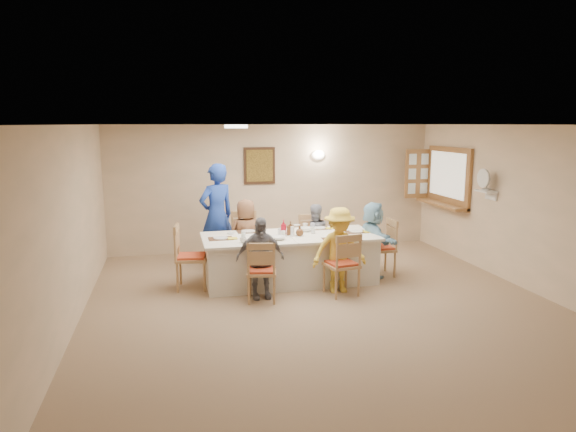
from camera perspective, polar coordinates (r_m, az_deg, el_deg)
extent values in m
plane|color=#8F745C|center=(7.26, 4.09, -10.05)|extent=(7.00, 7.00, 0.00)
plane|color=#C0AB8D|center=(10.29, -1.55, 3.16)|extent=(6.50, 0.00, 6.50)
plane|color=#C0AB8D|center=(3.84, 20.08, -9.62)|extent=(6.50, 0.00, 6.50)
plane|color=#C0AB8D|center=(6.74, -23.23, -1.42)|extent=(0.00, 7.00, 7.00)
plane|color=#C0AB8D|center=(8.47, 25.73, 0.63)|extent=(0.00, 7.00, 7.00)
plane|color=white|center=(6.81, 4.36, 10.09)|extent=(7.00, 7.00, 0.00)
cube|color=#3A1F14|center=(10.16, -3.20, 5.61)|extent=(0.62, 0.04, 0.72)
cube|color=black|center=(10.13, -3.17, 5.60)|extent=(0.52, 0.02, 0.62)
ellipsoid|color=white|center=(10.38, 3.40, 6.82)|extent=(0.26, 0.09, 0.18)
cylinder|color=white|center=(8.07, -5.79, 9.87)|extent=(0.36, 0.36, 0.05)
cube|color=brown|center=(10.38, 17.41, 4.15)|extent=(0.06, 1.50, 1.15)
cube|color=brown|center=(10.38, 16.68, 1.27)|extent=(0.30, 1.50, 0.05)
cube|color=brown|center=(10.92, 14.22, 4.58)|extent=(0.55, 0.04, 1.00)
cube|color=white|center=(9.21, 21.16, 2.59)|extent=(0.22, 0.36, 0.03)
cube|color=white|center=(8.26, 0.19, -4.74)|extent=(2.77, 1.17, 0.76)
imported|color=brown|center=(8.74, -4.66, -2.23)|extent=(0.72, 0.56, 1.27)
imported|color=gray|center=(9.01, 2.92, -2.26)|extent=(0.56, 0.44, 1.14)
imported|color=slate|center=(7.45, -3.12, -4.68)|extent=(0.71, 0.32, 1.20)
imported|color=yellow|center=(7.72, 5.70, -3.80)|extent=(0.85, 0.51, 1.30)
imported|color=#8BBFDE|center=(8.63, 9.42, -2.54)|extent=(1.18, 0.42, 1.25)
imported|color=#1E3DA5|center=(9.10, -7.93, 0.03)|extent=(1.02, 0.97, 1.84)
cube|color=#472B19|center=(7.66, -3.47, -3.01)|extent=(0.32, 0.24, 0.01)
cylinder|color=white|center=(7.65, -3.47, -2.94)|extent=(0.23, 0.23, 0.01)
cube|color=yellow|center=(7.64, -2.07, -2.97)|extent=(0.13, 0.13, 0.01)
cube|color=#472B19|center=(7.94, 5.12, -2.56)|extent=(0.34, 0.26, 0.01)
cylinder|color=white|center=(7.93, 5.12, -2.48)|extent=(0.24, 0.24, 0.02)
cube|color=yellow|center=(7.95, 6.46, -2.51)|extent=(0.14, 0.14, 0.01)
cube|color=#472B19|center=(8.47, -4.42, -1.74)|extent=(0.37, 0.28, 0.01)
cylinder|color=white|center=(8.46, -4.42, -1.67)|extent=(0.23, 0.23, 0.01)
cube|color=yellow|center=(8.44, -3.16, -1.71)|extent=(0.14, 0.14, 0.01)
cube|color=#472B19|center=(8.72, 3.40, -1.37)|extent=(0.37, 0.28, 0.01)
cylinder|color=white|center=(8.72, 3.41, -1.31)|extent=(0.25, 0.25, 0.02)
cube|color=yellow|center=(8.72, 4.63, -1.34)|extent=(0.14, 0.14, 0.01)
cube|color=#472B19|center=(8.00, -7.51, -2.50)|extent=(0.37, 0.28, 0.01)
cylinder|color=white|center=(8.00, -7.51, -2.43)|extent=(0.23, 0.23, 0.01)
cube|color=yellow|center=(7.97, -6.18, -2.47)|extent=(0.14, 0.14, 0.01)
cube|color=#472B19|center=(8.49, 7.57, -1.76)|extent=(0.35, 0.26, 0.01)
cylinder|color=white|center=(8.49, 7.58, -1.69)|extent=(0.22, 0.22, 0.01)
cube|color=yellow|center=(8.51, 8.83, -1.72)|extent=(0.14, 0.14, 0.01)
imported|color=white|center=(7.70, -5.00, -2.67)|extent=(0.11, 0.11, 0.08)
imported|color=white|center=(8.73, 1.92, -1.09)|extent=(0.14, 0.14, 0.08)
imported|color=white|center=(7.86, -1.06, -2.46)|extent=(0.35, 0.35, 0.05)
imported|color=white|center=(8.47, 1.96, -1.49)|extent=(0.37, 0.37, 0.07)
imported|color=#B50F23|center=(8.15, -0.50, -1.30)|extent=(0.15, 0.15, 0.25)
imported|color=#5A3318|center=(8.17, 0.28, -1.36)|extent=(0.18, 0.18, 0.22)
imported|color=#5A3318|center=(8.13, 1.31, -1.66)|extent=(0.15, 0.15, 0.16)
cylinder|color=silver|center=(8.18, -0.91, -1.76)|extent=(0.07, 0.07, 0.11)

